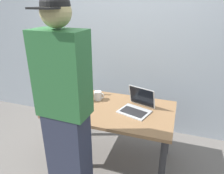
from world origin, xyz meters
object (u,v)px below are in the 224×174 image
laptop (137,106)px  beer_bottle_green (87,87)px  coffee_mug (98,96)px  beer_bottle_dark (78,88)px  beer_bottle_amber (84,93)px  person_figure (66,114)px

laptop → beer_bottle_green: (-0.67, 0.19, 0.06)m
laptop → coffee_mug: size_ratio=3.07×
beer_bottle_dark → beer_bottle_amber: beer_bottle_dark is taller
beer_bottle_amber → coffee_mug: (0.13, 0.09, -0.05)m
beer_bottle_dark → beer_bottle_amber: size_ratio=1.16×
laptop → person_figure: 0.86m
beer_bottle_dark → person_figure: (0.32, -0.81, 0.14)m
laptop → coffee_mug: laptop is taller
laptop → coffee_mug: bearing=167.8°
beer_bottle_green → person_figure: (0.24, -0.90, 0.14)m
laptop → beer_bottle_amber: bearing=178.8°
laptop → coffee_mug: 0.50m
laptop → beer_bottle_green: bearing=164.4°
beer_bottle_amber → coffee_mug: 0.17m
beer_bottle_amber → coffee_mug: beer_bottle_amber is taller
person_figure → coffee_mug: 0.84m
beer_bottle_green → coffee_mug: size_ratio=2.40×
beer_bottle_green → coffee_mug: 0.21m
beer_bottle_dark → beer_bottle_green: (0.08, 0.09, -0.01)m
laptop → beer_bottle_dark: bearing=172.3°
person_figure → coffee_mug: (-0.06, 0.82, -0.20)m
person_figure → laptop: bearing=58.8°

